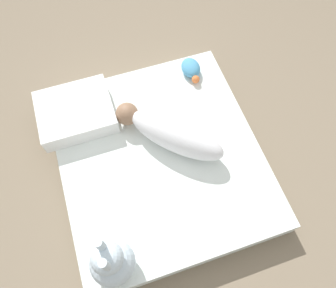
{
  "coord_description": "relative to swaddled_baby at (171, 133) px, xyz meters",
  "views": [
    {
      "loc": [
        0.68,
        -0.18,
        1.64
      ],
      "look_at": [
        -0.02,
        0.05,
        0.18
      ],
      "focal_mm": 35.0,
      "sensor_mm": 36.0,
      "label": 1
    }
  ],
  "objects": [
    {
      "name": "pillow",
      "position": [
        -0.3,
        -0.43,
        -0.04
      ],
      "size": [
        0.33,
        0.39,
        0.1
      ],
      "color": "white",
      "rests_on": "bed_mattress"
    },
    {
      "name": "ground_plane",
      "position": [
        0.05,
        -0.08,
        -0.21
      ],
      "size": [
        12.0,
        12.0,
        0.0
      ],
      "primitive_type": "plane",
      "color": "#7A6B56"
    },
    {
      "name": "turtle_plush",
      "position": [
        -0.39,
        0.25,
        -0.05
      ],
      "size": [
        0.17,
        0.1,
        0.07
      ],
      "color": "#4C99C6",
      "rests_on": "bed_mattress"
    },
    {
      "name": "swaddled_baby",
      "position": [
        0.0,
        0.0,
        0.0
      ],
      "size": [
        0.5,
        0.49,
        0.18
      ],
      "rotation": [
        0.0,
        0.0,
        3.92
      ],
      "color": "white",
      "rests_on": "bed_mattress"
    },
    {
      "name": "bed_mattress",
      "position": [
        0.05,
        -0.08,
        -0.15
      ],
      "size": [
        1.11,
        1.01,
        0.13
      ],
      "color": "white",
      "rests_on": "ground_plane"
    },
    {
      "name": "bunny_plush",
      "position": [
        0.5,
        -0.43,
        0.04
      ],
      "size": [
        0.19,
        0.19,
        0.38
      ],
      "color": "silver",
      "rests_on": "bed_mattress"
    }
  ]
}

